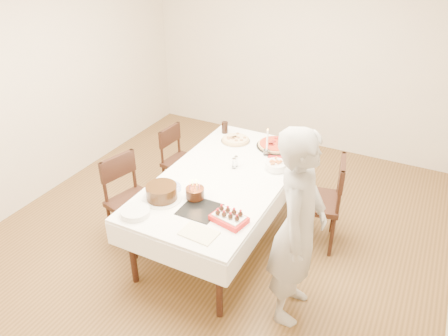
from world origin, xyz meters
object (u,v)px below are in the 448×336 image
at_px(dining_table, 224,208).
at_px(pizza_white, 236,140).
at_px(chair_left_dessert, 134,203).
at_px(chair_left_savory, 183,163).
at_px(pasta_bowl, 276,166).
at_px(cola_glass, 225,127).
at_px(birthday_cake, 195,190).
at_px(taper_candle, 267,142).
at_px(strawberry_box, 229,218).
at_px(person, 298,229).
at_px(layer_cake, 162,192).
at_px(pizza_pepperoni, 276,145).
at_px(chair_right_savory, 316,201).

distance_m(dining_table, pizza_white, 0.86).
bearing_deg(chair_left_dessert, chair_left_savory, -73.12).
bearing_deg(pasta_bowl, cola_glass, 148.39).
bearing_deg(pasta_bowl, pizza_white, 149.55).
bearing_deg(chair_left_savory, birthday_cake, 132.33).
height_order(pasta_bowl, taper_candle, taper_candle).
xyz_separation_m(pizza_white, pasta_bowl, (0.63, -0.37, 0.02)).
distance_m(chair_left_dessert, strawberry_box, 1.18).
bearing_deg(person, strawberry_box, 88.27).
height_order(dining_table, person, person).
distance_m(pizza_white, layer_cake, 1.33).
bearing_deg(chair_left_dessert, person, -169.97).
distance_m(pizza_pepperoni, layer_cake, 1.51).
bearing_deg(taper_candle, cola_glass, 156.23).
relative_size(dining_table, layer_cake, 6.05).
height_order(taper_candle, cola_glass, taper_candle).
distance_m(person, cola_glass, 2.01).
bearing_deg(pizza_white, strawberry_box, -66.31).
distance_m(chair_left_savory, taper_candle, 1.12).
distance_m(person, taper_candle, 1.39).
bearing_deg(strawberry_box, pasta_bowl, 87.94).
relative_size(dining_table, pasta_bowl, 10.04).
relative_size(dining_table, birthday_cake, 12.89).
bearing_deg(cola_glass, pizza_pepperoni, -4.85).
xyz_separation_m(chair_left_dessert, cola_glass, (0.33, 1.33, 0.34)).
relative_size(person, birthday_cake, 10.32).
relative_size(chair_left_savory, taper_candle, 2.68).
relative_size(pizza_pepperoni, pasta_bowl, 2.00).
xyz_separation_m(pizza_pepperoni, strawberry_box, (0.14, -1.44, 0.01)).
xyz_separation_m(chair_right_savory, layer_cake, (-1.15, -0.97, 0.33)).
height_order(layer_cake, birthday_cake, birthday_cake).
bearing_deg(person, pizza_pepperoni, 22.17).
bearing_deg(birthday_cake, person, -7.49).
relative_size(layer_cake, strawberry_box, 1.22).
relative_size(person, taper_candle, 5.43).
bearing_deg(pizza_pepperoni, pizza_white, -168.52).
height_order(chair_left_savory, cola_glass, cola_glass).
bearing_deg(layer_cake, person, 0.54).
bearing_deg(dining_table, cola_glass, 116.57).
bearing_deg(chair_right_savory, pasta_bowl, 169.02).
distance_m(person, pizza_white, 1.76).
bearing_deg(cola_glass, person, -46.60).
bearing_deg(chair_left_savory, layer_cake, 118.63).
bearing_deg(person, cola_glass, 38.34).
xyz_separation_m(chair_left_savory, layer_cake, (0.49, -1.13, 0.40)).
relative_size(chair_left_savory, chair_left_dessert, 0.90).
height_order(chair_right_savory, pasta_bowl, chair_right_savory).
xyz_separation_m(birthday_cake, strawberry_box, (0.42, -0.17, -0.06)).
xyz_separation_m(pizza_pepperoni, layer_cake, (-0.54, -1.41, 0.05)).
xyz_separation_m(dining_table, layer_cake, (-0.32, -0.59, 0.44)).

